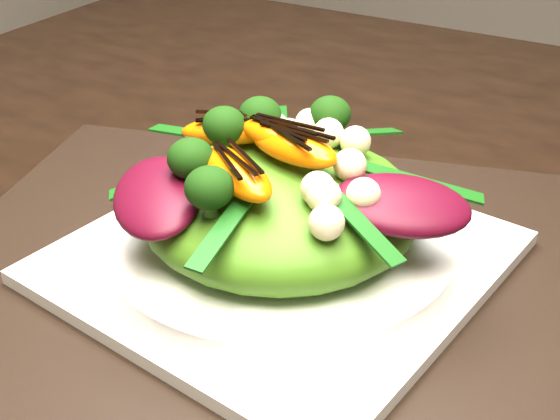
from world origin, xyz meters
The scene contains 9 objects.
placemat centered at (-0.23, -0.13, 0.75)m, with size 0.47×0.36×0.00m, color black.
plate_base centered at (-0.23, -0.13, 0.76)m, with size 0.26×0.26×0.01m, color silver.
salad_bowl centered at (-0.23, -0.13, 0.77)m, with size 0.24×0.24×0.02m, color white.
lettuce_mound centered at (-0.23, -0.13, 0.80)m, with size 0.18×0.18×0.06m, color #487A16.
radicchio_leaf centered at (-0.15, -0.13, 0.82)m, with size 0.08×0.05×0.02m, color #3E0614.
orange_segment centered at (-0.25, -0.11, 0.84)m, with size 0.07×0.03×0.02m, color #D75203.
broccoli_floret centered at (-0.28, -0.09, 0.84)m, with size 0.04×0.04×0.04m, color black.
macadamia_nut centered at (-0.18, -0.18, 0.83)m, with size 0.02×0.02×0.02m, color beige.
balsamic_drizzle centered at (-0.25, -0.11, 0.85)m, with size 0.05×0.00×0.00m, color black.
Camera 1 is at (-0.02, -0.50, 1.05)m, focal length 48.00 mm.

